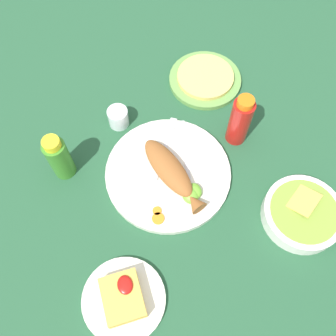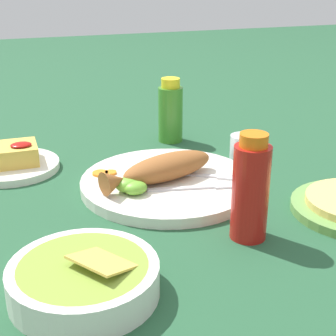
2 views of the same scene
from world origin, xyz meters
name	(u,v)px [view 1 (image 1 of 2)]	position (x,y,z in m)	size (l,w,h in m)	color
ground_plane	(168,175)	(0.00, 0.00, 0.00)	(4.00, 4.00, 0.00)	#235133
main_plate	(168,173)	(0.00, 0.00, 0.01)	(0.31, 0.31, 0.02)	white
fried_fish	(171,171)	(-0.01, 0.00, 0.04)	(0.22, 0.11, 0.04)	#935628
fork_near	(166,144)	(0.08, -0.02, 0.02)	(0.16, 0.11, 0.00)	silver
fork_far	(184,147)	(0.05, -0.06, 0.02)	(0.18, 0.05, 0.00)	silver
carrot_slice_near	(157,211)	(-0.09, 0.05, 0.02)	(0.02, 0.02, 0.00)	orange
carrot_slice_mid	(158,218)	(-0.11, 0.06, 0.02)	(0.03, 0.03, 0.00)	orange
lime_wedge_main	(190,195)	(-0.08, -0.03, 0.03)	(0.05, 0.04, 0.02)	#6BB233
lime_wedge_side	(194,191)	(-0.07, -0.04, 0.03)	(0.04, 0.03, 0.02)	#6BB233
hot_sauce_bottle_red	(240,121)	(0.06, -0.20, 0.08)	(0.05, 0.05, 0.16)	#B21914
hot_sauce_bottle_green	(59,158)	(0.09, 0.24, 0.07)	(0.05, 0.05, 0.14)	#3D8428
salt_cup	(118,118)	(0.19, 0.08, 0.02)	(0.05, 0.05, 0.05)	silver
side_plate_fries	(124,299)	(-0.26, 0.18, 0.01)	(0.18, 0.18, 0.01)	white
fries_pile	(123,297)	(-0.26, 0.18, 0.03)	(0.10, 0.08, 0.04)	gold
guacamole_bowl	(302,213)	(-0.20, -0.26, 0.02)	(0.18, 0.18, 0.05)	white
tortilla_plate	(205,80)	(0.25, -0.19, 0.01)	(0.20, 0.20, 0.01)	#6B9E4C
tortilla_stack	(205,77)	(0.25, -0.19, 0.02)	(0.16, 0.16, 0.01)	#E0C666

